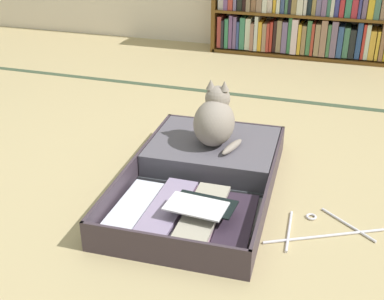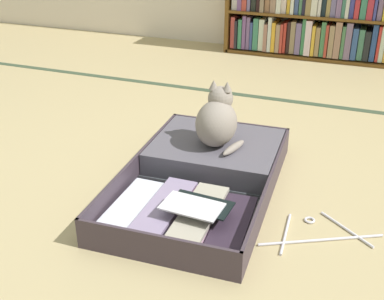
{
  "view_description": "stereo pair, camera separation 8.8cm",
  "coord_description": "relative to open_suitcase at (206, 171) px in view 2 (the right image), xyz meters",
  "views": [
    {
      "loc": [
        0.66,
        -1.55,
        1.07
      ],
      "look_at": [
        0.11,
        0.12,
        0.19
      ],
      "focal_mm": 46.31,
      "sensor_mm": 36.0,
      "label": 1
    },
    {
      "loc": [
        0.74,
        -1.53,
        1.07
      ],
      "look_at": [
        0.11,
        0.12,
        0.19
      ],
      "focal_mm": 46.31,
      "sensor_mm": 36.0,
      "label": 2
    }
  ],
  "objects": [
    {
      "name": "tatami_border",
      "position": [
        -0.14,
        1.07,
        -0.05
      ],
      "size": [
        4.8,
        0.05,
        0.0
      ],
      "color": "#394A35",
      "rests_on": "ground_plane"
    },
    {
      "name": "clothes_hanger",
      "position": [
        0.5,
        -0.21,
        -0.04
      ],
      "size": [
        0.41,
        0.31,
        0.01
      ],
      "color": "silver",
      "rests_on": "ground_plane"
    },
    {
      "name": "open_suitcase",
      "position": [
        0.0,
        0.0,
        0.0
      ],
      "size": [
        0.62,
        1.0,
        0.12
      ],
      "color": "#3D313B",
      "rests_on": "ground_plane"
    },
    {
      "name": "ground_plane",
      "position": [
        -0.14,
        -0.2,
        -0.05
      ],
      "size": [
        10.0,
        10.0,
        0.0
      ],
      "primitive_type": "plane",
      "color": "tan"
    },
    {
      "name": "black_cat",
      "position": [
        -0.0,
        0.14,
        0.18
      ],
      "size": [
        0.22,
        0.23,
        0.28
      ],
      "color": "gray",
      "rests_on": "open_suitcase"
    }
  ]
}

